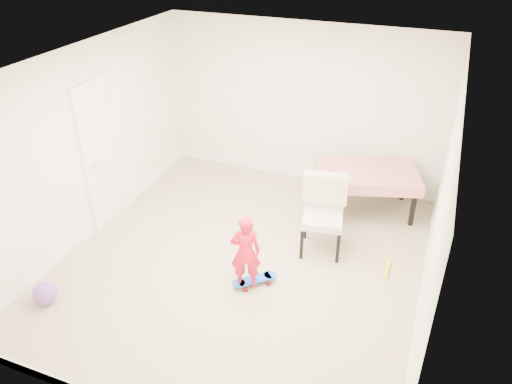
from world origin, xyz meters
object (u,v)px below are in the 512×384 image
at_px(balloon, 45,293).
at_px(skateboard, 255,281).
at_px(dining_table, 366,190).
at_px(dining_chair, 323,217).
at_px(child, 246,255).

bearing_deg(balloon, skateboard, 29.15).
bearing_deg(dining_table, balloon, -148.82).
xyz_separation_m(dining_chair, child, (-0.65, -1.08, -0.03)).
bearing_deg(dining_chair, skateboard, -130.37).
xyz_separation_m(child, balloon, (-2.07, -1.11, -0.35)).
relative_size(skateboard, balloon, 2.04).
bearing_deg(dining_table, dining_chair, -122.74).
bearing_deg(dining_table, child, -130.24).
height_order(skateboard, balloon, balloon).
height_order(dining_table, skateboard, dining_table).
xyz_separation_m(dining_table, balloon, (-3.07, -3.43, -0.20)).
bearing_deg(balloon, dining_table, 48.18).
bearing_deg(child, skateboard, -154.28).
height_order(child, balloon, child).
xyz_separation_m(dining_table, skateboard, (-0.92, -2.23, -0.30)).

